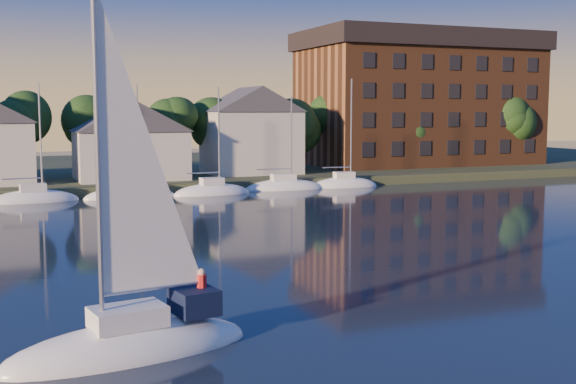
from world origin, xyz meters
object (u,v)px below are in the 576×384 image
clubhouse_centre (130,139)px  condo_block (419,98)px  hero_sailboat (132,337)px  clubhouse_east (251,129)px

clubhouse_centre → condo_block: (40.00, 7.95, 4.66)m
condo_block → hero_sailboat: condo_block is taller
clubhouse_centre → condo_block: 41.05m
clubhouse_centre → condo_block: condo_block is taller
clubhouse_centre → clubhouse_east: size_ratio=1.10×
condo_block → clubhouse_east: bearing=-167.1°
clubhouse_east → hero_sailboat: size_ratio=0.77×
condo_block → hero_sailboat: size_ratio=2.27×
clubhouse_east → hero_sailboat: hero_sailboat is taller
clubhouse_east → hero_sailboat: 58.77m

